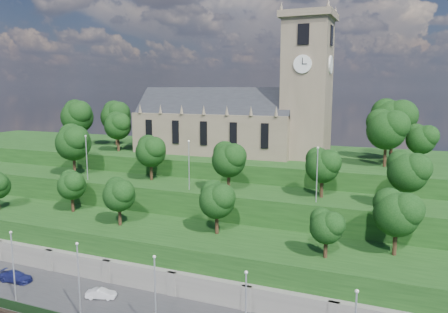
% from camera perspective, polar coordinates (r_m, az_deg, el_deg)
% --- Properties ---
extents(retaining_wall, '(160.00, 2.10, 5.00)m').
position_cam_1_polar(retaining_wall, '(60.97, -10.70, -15.82)').
color(retaining_wall, slate).
rests_on(retaining_wall, ground).
extents(embankment_lower, '(160.00, 12.00, 8.00)m').
position_cam_1_polar(embankment_lower, '(65.07, -7.76, -12.68)').
color(embankment_lower, '#173C14').
rests_on(embankment_lower, ground).
extents(embankment_upper, '(160.00, 10.00, 12.00)m').
position_cam_1_polar(embankment_upper, '(73.55, -3.42, -8.40)').
color(embankment_upper, '#173C14').
rests_on(embankment_upper, ground).
extents(hilltop, '(160.00, 32.00, 15.00)m').
position_cam_1_polar(hilltop, '(91.85, 2.34, -3.92)').
color(hilltop, '#173C14').
rests_on(hilltop, ground).
extents(church, '(38.60, 12.35, 27.60)m').
position_cam_1_polar(church, '(85.70, 1.96, 5.32)').
color(church, '#6C5E4C').
rests_on(church, hilltop).
extents(trees_lower, '(66.15, 8.83, 8.03)m').
position_cam_1_polar(trees_lower, '(60.94, -4.69, -5.38)').
color(trees_lower, black).
rests_on(trees_lower, embankment_lower).
extents(trees_upper, '(62.56, 8.25, 9.51)m').
position_cam_1_polar(trees_upper, '(70.15, -3.67, 0.51)').
color(trees_upper, black).
rests_on(trees_upper, embankment_upper).
extents(trees_hilltop, '(75.60, 16.44, 11.09)m').
position_cam_1_polar(trees_hilltop, '(85.85, 0.28, 4.83)').
color(trees_hilltop, black).
rests_on(trees_hilltop, hilltop).
extents(lamp_posts_promenade, '(60.36, 0.36, 8.92)m').
position_cam_1_polar(lamp_posts_promenade, '(53.40, -18.47, -14.44)').
color(lamp_posts_promenade, '#B2B2B7').
rests_on(lamp_posts_promenade, promenade).
extents(lamp_posts_upper, '(40.36, 0.36, 7.89)m').
position_cam_1_polar(lamp_posts_upper, '(68.50, -4.60, -0.62)').
color(lamp_posts_upper, '#B2B2B7').
rests_on(lamp_posts_upper, embankment_upper).
extents(car_middle, '(3.91, 2.41, 1.22)m').
position_cam_1_polar(car_middle, '(58.80, -15.77, -16.86)').
color(car_middle, silver).
rests_on(car_middle, promenade).
extents(car_right, '(4.89, 2.28, 1.38)m').
position_cam_1_polar(car_right, '(67.28, -25.58, -13.96)').
color(car_right, navy).
rests_on(car_right, promenade).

